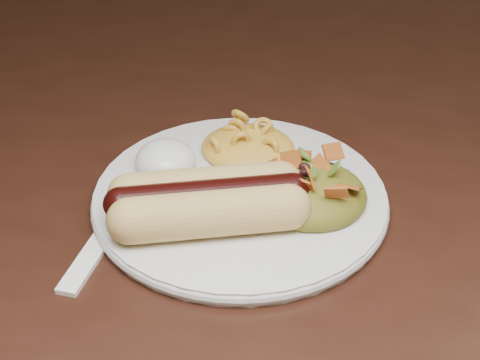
# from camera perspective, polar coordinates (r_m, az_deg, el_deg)

# --- Properties ---
(table) EXTENTS (1.60, 0.90, 0.75)m
(table) POSITION_cam_1_polar(r_m,az_deg,el_deg) (0.63, 10.17, -5.94)
(table) COLOR black
(table) RESTS_ON floor
(plate) EXTENTS (0.29, 0.29, 0.01)m
(plate) POSITION_cam_1_polar(r_m,az_deg,el_deg) (0.52, 0.00, -1.43)
(plate) COLOR silver
(plate) RESTS_ON table
(hotdog) EXTENTS (0.13, 0.09, 0.03)m
(hotdog) POSITION_cam_1_polar(r_m,az_deg,el_deg) (0.48, -2.76, -1.73)
(hotdog) COLOR #F8C577
(hotdog) RESTS_ON plate
(mac_and_cheese) EXTENTS (0.08, 0.07, 0.03)m
(mac_and_cheese) POSITION_cam_1_polar(r_m,az_deg,el_deg) (0.56, 0.69, 3.74)
(mac_and_cheese) COLOR yellow
(mac_and_cheese) RESTS_ON plate
(sour_cream) EXTENTS (0.06, 0.06, 0.03)m
(sour_cream) POSITION_cam_1_polar(r_m,az_deg,el_deg) (0.54, -6.43, 2.32)
(sour_cream) COLOR white
(sour_cream) RESTS_ON plate
(taco_salad) EXTENTS (0.09, 0.08, 0.04)m
(taco_salad) POSITION_cam_1_polar(r_m,az_deg,el_deg) (0.50, 5.98, -0.39)
(taco_salad) COLOR #9C6622
(taco_salad) RESTS_ON plate
(fork) EXTENTS (0.04, 0.16, 0.00)m
(fork) POSITION_cam_1_polar(r_m,az_deg,el_deg) (0.49, -12.10, -5.52)
(fork) COLOR white
(fork) RESTS_ON table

